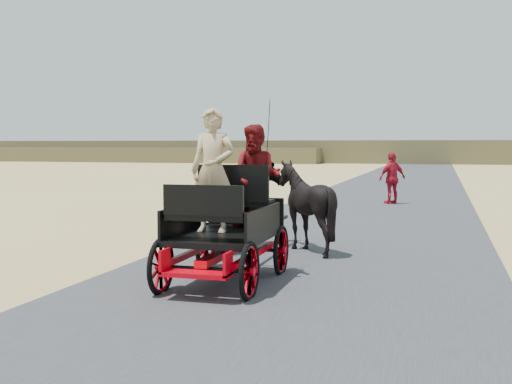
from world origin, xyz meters
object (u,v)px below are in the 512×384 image
(horse_left, at_px, (249,205))
(horse_right, at_px, (305,206))
(pedestrian, at_px, (392,178))
(carriage, at_px, (225,258))

(horse_left, bearing_deg, horse_right, -180.00)
(pedestrian, bearing_deg, horse_right, 43.94)
(horse_left, bearing_deg, carriage, 100.39)
(carriage, bearing_deg, horse_left, 100.39)
(horse_right, height_order, pedestrian, pedestrian)
(pedestrian, bearing_deg, carriage, 42.66)
(horse_right, xyz_separation_m, pedestrian, (0.86, 10.10, 0.01))
(carriage, height_order, horse_right, horse_right)
(carriage, height_order, pedestrian, pedestrian)
(carriage, distance_m, horse_right, 3.09)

